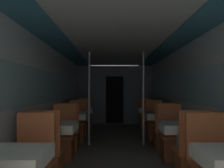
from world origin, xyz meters
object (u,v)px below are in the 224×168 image
(dining_table_right_2, at_px, (159,118))
(chair_right_near_3, at_px, (151,124))
(chair_right_far_2, at_px, (155,128))
(chair_left_far_2, at_px, (77,128))
(chair_left_near_3, at_px, (80,124))
(chair_right_far_1, at_px, (172,143))
(chair_left_far_3, at_px, (84,120))
(dining_table_right_3, at_px, (148,111))
(chair_right_far_3, at_px, (145,120))
(chair_left_near_2, at_px, (69,136))
(chair_right_near_1, at_px, (192,161))
(dining_table_left_1, at_px, (56,130))
(dining_table_right_1, at_px, (180,130))
(chair_left_far_1, at_px, (63,143))
(chair_left_near_1, at_px, (47,161))
(dining_table_left_2, at_px, (73,118))
(support_pole_left_2, at_px, (89,98))
(dining_table_left_0, at_px, (10,163))
(support_pole_right_2, at_px, (143,98))
(dining_table_left_3, at_px, (82,111))
(chair_right_near_2, at_px, (164,136))

(dining_table_right_2, xyz_separation_m, chair_right_near_3, (0.00, 1.20, -0.32))
(chair_right_far_2, bearing_deg, chair_left_far_2, 0.00)
(chair_left_near_3, distance_m, chair_right_far_1, 3.09)
(chair_left_far_3, height_order, dining_table_right_3, chair_left_far_3)
(chair_right_near_3, xyz_separation_m, chair_right_far_3, (-0.00, 1.11, 0.00))
(chair_left_near_2, bearing_deg, chair_right_near_1, -42.08)
(dining_table_left_1, xyz_separation_m, chair_right_far_1, (1.94, 0.55, -0.32))
(dining_table_right_1, bearing_deg, dining_table_right_2, 90.00)
(chair_left_far_1, xyz_separation_m, chair_left_near_3, (-0.00, 2.40, 0.00))
(chair_left_far_2, xyz_separation_m, chair_right_near_3, (1.94, 0.65, 0.00))
(chair_left_near_1, distance_m, dining_table_right_3, 4.52)
(chair_left_far_3, distance_m, dining_table_right_3, 2.05)
(chair_left_near_1, bearing_deg, chair_right_far_2, 55.84)
(dining_table_left_2, xyz_separation_m, chair_left_near_2, (-0.00, -0.55, -0.32))
(support_pole_left_2, bearing_deg, dining_table_left_1, -101.42)
(chair_left_far_2, bearing_deg, dining_table_right_2, 164.08)
(dining_table_left_0, height_order, chair_left_near_3, chair_left_near_3)
(chair_left_near_1, height_order, chair_left_far_1, same)
(chair_left_far_2, height_order, chair_left_far_3, same)
(chair_left_near_3, bearing_deg, support_pole_right_2, -37.07)
(dining_table_right_2, distance_m, chair_right_far_2, 0.64)
(chair_left_near_1, bearing_deg, dining_table_left_2, 90.00)
(dining_table_left_1, distance_m, chair_right_far_2, 3.04)
(chair_left_far_2, xyz_separation_m, dining_table_left_3, (0.00, 1.20, 0.32))
(chair_left_near_2, xyz_separation_m, chair_right_far_1, (1.94, -0.65, 0.00))
(dining_table_left_1, xyz_separation_m, chair_right_near_2, (1.94, 1.20, -0.32))
(chair_left_near_1, distance_m, dining_table_right_2, 3.04)
(chair_right_near_1, height_order, chair_right_far_1, same)
(dining_table_left_0, distance_m, chair_left_far_3, 5.83)
(dining_table_right_1, bearing_deg, chair_right_near_3, 90.00)
(support_pole_left_2, relative_size, dining_table_right_3, 2.91)
(dining_table_left_2, xyz_separation_m, chair_left_near_3, (-0.00, 1.20, -0.32))
(chair_left_far_1, relative_size, chair_left_near_2, 1.00)
(chair_left_far_1, xyz_separation_m, chair_left_far_3, (0.00, 3.51, 0.00))
(chair_left_near_2, height_order, chair_right_far_3, same)
(dining_table_right_1, bearing_deg, chair_left_near_2, 148.30)
(chair_left_near_2, xyz_separation_m, dining_table_left_3, (0.00, 2.31, 0.32))
(dining_table_left_1, relative_size, chair_left_far_1, 0.74)
(dining_table_left_0, xyz_separation_m, chair_right_far_1, (1.94, 2.31, -0.32))
(support_pole_left_2, relative_size, dining_table_right_1, 2.91)
(chair_left_near_3, relative_size, chair_left_far_3, 1.00)
(dining_table_left_0, height_order, dining_table_right_2, same)
(chair_left_far_1, distance_m, chair_right_near_3, 3.09)
(dining_table_right_1, bearing_deg, dining_table_left_2, 137.92)
(chair_left_far_2, distance_m, chair_right_far_3, 2.62)
(chair_left_far_3, height_order, chair_right_far_1, same)
(chair_right_near_1, bearing_deg, chair_right_far_2, 90.00)
(chair_right_near_1, height_order, chair_right_near_2, same)
(dining_table_left_0, relative_size, chair_right_far_3, 0.74)
(chair_left_far_1, height_order, chair_right_far_2, same)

